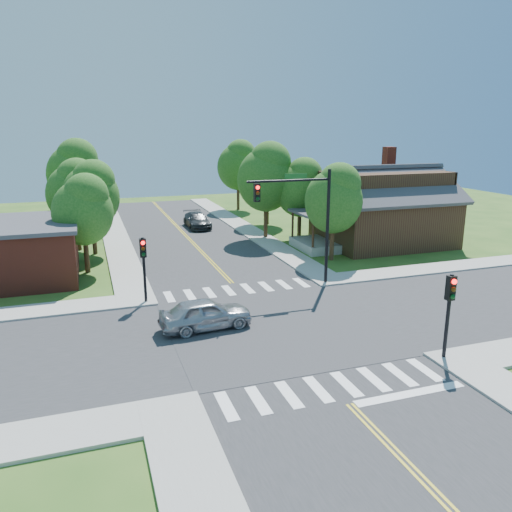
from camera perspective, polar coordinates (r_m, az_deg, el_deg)
name	(u,v)px	position (r m, az deg, el deg)	size (l,w,h in m)	color
ground	(274,328)	(24.98, 2.12, -8.18)	(100.00, 100.00, 0.00)	#2E571B
road_ns	(274,327)	(24.97, 2.12, -8.14)	(10.00, 90.00, 0.04)	#2D2D30
road_ew	(274,327)	(24.97, 2.12, -8.13)	(90.00, 10.00, 0.04)	#2D2D30
intersection_patch	(274,328)	(24.98, 2.12, -8.18)	(10.20, 10.20, 0.06)	#2D2D30
sidewalk_ne	(377,238)	(45.45, 13.71, 1.98)	(40.00, 40.00, 0.14)	#9E9B93
crosswalk_north	(238,289)	(30.46, -2.06, -3.83)	(8.85, 2.00, 0.01)	white
crosswalk_south	(332,387)	(19.88, 8.73, -14.53)	(8.85, 2.00, 0.01)	white
centerline	(274,327)	(24.96, 2.12, -8.08)	(0.30, 90.00, 0.01)	gold
stop_bar	(410,395)	(20.07, 17.21, -14.90)	(4.60, 0.45, 0.09)	white
signal_mast_ne	(303,209)	(30.09, 5.38, 5.32)	(5.30, 0.42, 7.20)	black
signal_pole_se	(450,301)	(22.23, 21.27, -4.80)	(0.34, 0.42, 3.80)	black
signal_pole_nw	(144,258)	(28.08, -12.73, -0.22)	(0.34, 0.42, 3.80)	black
house_ne	(383,205)	(43.18, 14.29, 5.70)	(13.05, 8.80, 7.11)	#361B13
tree_e_a	(335,197)	(36.77, 9.02, 6.69)	(4.24, 4.03, 7.21)	#382314
tree_e_b	(301,186)	(43.41, 5.19, 7.96)	(4.22, 4.01, 7.18)	#382314
tree_e_c	(268,173)	(50.40, 1.42, 9.52)	(4.68, 4.45, 7.96)	#382314
tree_e_d	(239,164)	(59.47, -2.00, 10.48)	(4.86, 4.62, 8.27)	#382314
tree_w_a	(84,208)	(35.04, -19.09, 5.19)	(3.98, 3.78, 6.76)	#382314
tree_w_b	(75,190)	(41.82, -19.94, 7.06)	(4.32, 4.11, 7.35)	#382314
tree_w_c	(76,171)	(50.07, -19.91, 9.17)	(5.10, 4.85, 8.67)	#382314
tree_w_d	(78,178)	(58.93, -19.66, 8.41)	(3.76, 3.57, 6.39)	#382314
tree_house	(267,175)	(43.70, 1.26, 9.21)	(5.00, 4.75, 8.50)	#382314
tree_bldg	(92,193)	(40.11, -18.28, 6.88)	(4.31, 4.09, 7.32)	#382314
car_silver	(206,314)	(24.64, -5.79, -6.65)	(4.63, 2.15, 1.54)	#AAACB1
car_dgrey	(197,221)	(49.27, -6.75, 4.03)	(2.07, 5.03, 1.45)	#2B2E30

